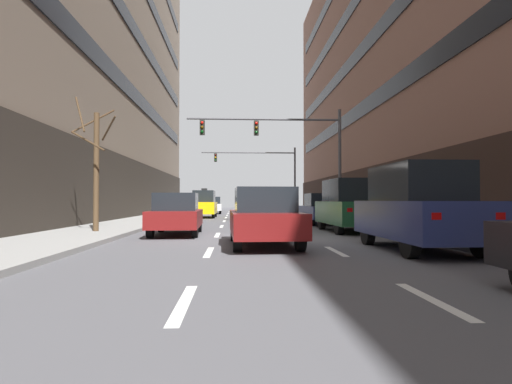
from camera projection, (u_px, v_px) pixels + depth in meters
The scene contains 33 objects.
ground_plane at pixel (264, 240), 13.16m from camera, with size 120.00×120.00×0.00m, color #515156.
sidewalk_left at pixel (60, 239), 12.82m from camera, with size 3.39×80.00×0.14m, color gray.
sidewalk_right at pixel (458, 237), 13.50m from camera, with size 3.39×80.00×0.14m, color gray.
lane_stripe_l1_s2 at pixel (184, 303), 5.09m from camera, with size 0.16×2.00×0.01m, color silver.
lane_stripe_l1_s3 at pixel (209, 252), 10.08m from camera, with size 0.16×2.00×0.01m, color silver.
lane_stripe_l1_s4 at pixel (217, 235), 15.07m from camera, with size 0.16×2.00×0.01m, color silver.
lane_stripe_l1_s5 at pixel (222, 226), 20.06m from camera, with size 0.16×2.00×0.01m, color silver.
lane_stripe_l1_s6 at pixel (224, 221), 25.05m from camera, with size 0.16×2.00×0.01m, color silver.
lane_stripe_l1_s7 at pixel (226, 218), 30.05m from camera, with size 0.16×2.00×0.01m, color silver.
lane_stripe_l1_s8 at pixel (227, 215), 35.04m from camera, with size 0.16×2.00×0.01m, color silver.
lane_stripe_l1_s9 at pixel (228, 213), 40.03m from camera, with size 0.16×2.00×0.01m, color silver.
lane_stripe_l1_s10 at pixel (229, 212), 45.02m from camera, with size 0.16×2.00×0.01m, color silver.
lane_stripe_l2_s2 at pixel (432, 300), 5.25m from camera, with size 0.16×2.00×0.01m, color silver.
lane_stripe_l2_s3 at pixel (336, 251), 10.25m from camera, with size 0.16×2.00×0.01m, color silver.
lane_stripe_l2_s4 at pixel (303, 235), 15.24m from camera, with size 0.16×2.00×0.01m, color silver.
lane_stripe_l2_s5 at pixel (286, 226), 20.23m from camera, with size 0.16×2.00×0.01m, color silver.
lane_stripe_l2_s6 at pixel (276, 221), 25.22m from camera, with size 0.16×2.00×0.01m, color silver.
lane_stripe_l2_s7 at pixel (269, 218), 30.21m from camera, with size 0.16×2.00×0.01m, color silver.
lane_stripe_l2_s8 at pixel (264, 215), 35.21m from camera, with size 0.16×2.00×0.01m, color silver.
lane_stripe_l2_s9 at pixel (260, 213), 40.20m from camera, with size 0.16×2.00×0.01m, color silver.
lane_stripe_l2_s10 at pixel (257, 212), 45.19m from camera, with size 0.16×2.00×0.01m, color silver.
taxi_driving_0 at pixel (204, 204), 30.29m from camera, with size 1.78×4.17×2.18m.
car_driving_1 at pixel (212, 205), 39.33m from camera, with size 1.94×4.39×1.63m.
car_driving_2 at pixel (177, 214), 15.15m from camera, with size 1.87×4.21×1.56m.
car_driving_3 at pixel (264, 217), 11.52m from camera, with size 1.97×4.44×1.64m.
car_parked_1 at pixel (417, 208), 10.43m from camera, with size 1.93×4.57×2.20m.
car_parked_2 at pixel (349, 206), 16.66m from camera, with size 1.94×4.47×2.15m.
car_parked_3 at pixel (322, 209), 21.85m from camera, with size 1.93×4.45×1.66m.
traffic_signal_0 at pixel (287, 142), 23.57m from camera, with size 8.97×0.35×6.47m.
traffic_signal_1 at pixel (266, 167), 41.23m from camera, with size 9.57×0.35×6.53m.
street_tree_0 at pixel (96, 165), 15.22m from camera, with size 1.81×1.96×5.06m.
pedestrian_0 at pixel (404, 206), 20.31m from camera, with size 0.52×0.27×1.52m.
pedestrian_1 at pixel (328, 204), 29.87m from camera, with size 0.31×0.50×1.54m.
Camera 1 is at (-0.96, -13.15, 1.29)m, focal length 28.54 mm.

